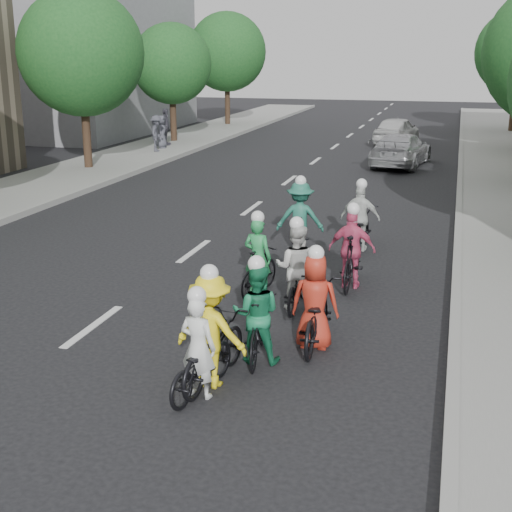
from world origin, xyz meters
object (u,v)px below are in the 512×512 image
at_px(cyclist_7, 300,223).
at_px(follow_car_lead, 401,150).
at_px(spectator_0, 157,133).
at_px(follow_car_trail, 397,131).
at_px(cyclist_3, 352,255).
at_px(cyclist_5, 259,266).
at_px(spectator_2, 161,132).
at_px(cyclist_8, 360,225).
at_px(cyclist_1, 257,321).
at_px(cyclist_2, 212,341).
at_px(spectator_1, 166,127).
at_px(cyclist_6, 296,276).
at_px(cyclist_4, 315,311).
at_px(cyclist_0, 200,359).

relative_size(cyclist_7, follow_car_lead, 0.40).
bearing_deg(cyclist_7, spectator_0, -63.22).
bearing_deg(spectator_0, follow_car_trail, -71.24).
distance_m(cyclist_3, cyclist_7, 2.61).
xyz_separation_m(cyclist_5, cyclist_7, (0.16, 3.08, 0.14)).
bearing_deg(spectator_2, spectator_0, -179.73).
relative_size(cyclist_5, cyclist_8, 0.88).
relative_size(cyclist_1, cyclist_8, 0.92).
distance_m(cyclist_7, cyclist_8, 1.50).
distance_m(cyclist_2, spectator_1, 25.93).
xyz_separation_m(cyclist_6, spectator_2, (-10.84, 19.26, 0.29)).
bearing_deg(spectator_0, cyclist_8, -155.26).
xyz_separation_m(follow_car_lead, follow_car_trail, (-0.78, 7.10, 0.03)).
bearing_deg(cyclist_7, cyclist_5, 79.59).
xyz_separation_m(cyclist_3, cyclist_6, (-0.80, -1.52, -0.04)).
distance_m(cyclist_7, spectator_0, 17.49).
height_order(cyclist_4, cyclist_5, cyclist_4).
distance_m(cyclist_6, follow_car_lead, 17.67).
xyz_separation_m(spectator_1, spectator_2, (0.21, -1.03, -0.12)).
relative_size(cyclist_2, cyclist_5, 1.14).
relative_size(cyclist_7, spectator_0, 1.14).
height_order(cyclist_2, cyclist_3, cyclist_2).
xyz_separation_m(cyclist_4, follow_car_lead, (-0.23, 19.31, 0.07)).
height_order(cyclist_8, spectator_2, cyclist_8).
xyz_separation_m(follow_car_trail, spectator_1, (-10.72, -4.47, 0.33)).
bearing_deg(cyclist_5, spectator_1, -52.23).
distance_m(follow_car_trail, spectator_0, 12.23).
xyz_separation_m(cyclist_5, spectator_2, (-9.97, 18.70, 0.33)).
bearing_deg(follow_car_trail, cyclist_7, 97.71).
bearing_deg(cyclist_1, spectator_2, -71.72).
relative_size(cyclist_4, follow_car_trail, 0.47).
relative_size(cyclist_6, spectator_1, 0.99).
bearing_deg(follow_car_lead, cyclist_4, 98.32).
bearing_deg(cyclist_8, cyclist_0, 84.58).
bearing_deg(cyclist_6, cyclist_0, 80.22).
height_order(cyclist_8, spectator_1, spectator_1).
height_order(cyclist_5, spectator_1, spectator_1).
relative_size(cyclist_7, spectator_2, 1.22).
bearing_deg(cyclist_3, cyclist_5, 30.32).
bearing_deg(cyclist_0, cyclist_2, -88.05).
relative_size(follow_car_lead, follow_car_trail, 1.13).
bearing_deg(cyclist_8, cyclist_7, 30.87).
distance_m(cyclist_4, follow_car_trail, 26.43).
bearing_deg(spectator_2, cyclist_6, -163.19).
height_order(cyclist_2, spectator_2, cyclist_2).
relative_size(cyclist_3, spectator_2, 1.24).
xyz_separation_m(cyclist_5, follow_car_lead, (1.33, 17.11, 0.09)).
relative_size(cyclist_3, spectator_0, 1.15).
distance_m(cyclist_4, spectator_1, 24.88).
xyz_separation_m(cyclist_1, follow_car_lead, (0.52, 20.08, 0.04)).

